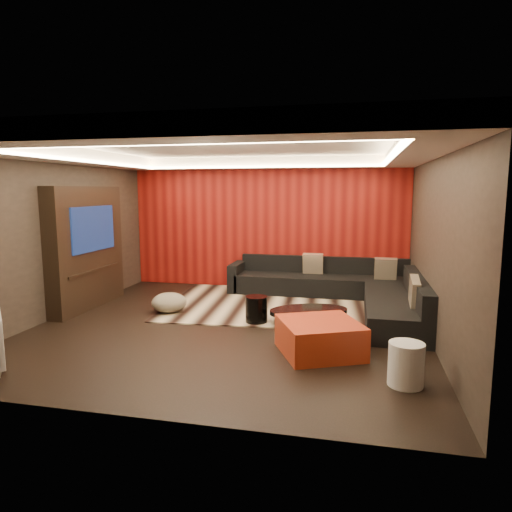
% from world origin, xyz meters
% --- Properties ---
extents(floor, '(6.00, 6.00, 0.02)m').
position_xyz_m(floor, '(0.00, 0.00, -0.01)').
color(floor, black).
rests_on(floor, ground).
extents(ceiling, '(6.00, 6.00, 0.02)m').
position_xyz_m(ceiling, '(0.00, 0.00, 2.81)').
color(ceiling, silver).
rests_on(ceiling, ground).
extents(wall_back, '(6.00, 0.02, 2.80)m').
position_xyz_m(wall_back, '(0.00, 3.01, 1.40)').
color(wall_back, black).
rests_on(wall_back, ground).
extents(wall_left, '(0.02, 6.00, 2.80)m').
position_xyz_m(wall_left, '(-3.01, 0.00, 1.40)').
color(wall_left, black).
rests_on(wall_left, ground).
extents(wall_right, '(0.02, 6.00, 2.80)m').
position_xyz_m(wall_right, '(3.01, 0.00, 1.40)').
color(wall_right, black).
rests_on(wall_right, ground).
extents(red_feature_wall, '(5.98, 0.05, 2.78)m').
position_xyz_m(red_feature_wall, '(0.00, 2.97, 1.40)').
color(red_feature_wall, '#6B0C0A').
rests_on(red_feature_wall, ground).
extents(soffit_back, '(6.00, 0.60, 0.22)m').
position_xyz_m(soffit_back, '(0.00, 2.70, 2.69)').
color(soffit_back, silver).
rests_on(soffit_back, ground).
extents(soffit_front, '(6.00, 0.60, 0.22)m').
position_xyz_m(soffit_front, '(0.00, -2.70, 2.69)').
color(soffit_front, silver).
rests_on(soffit_front, ground).
extents(soffit_left, '(0.60, 4.80, 0.22)m').
position_xyz_m(soffit_left, '(-2.70, 0.00, 2.69)').
color(soffit_left, silver).
rests_on(soffit_left, ground).
extents(soffit_right, '(0.60, 4.80, 0.22)m').
position_xyz_m(soffit_right, '(2.70, 0.00, 2.69)').
color(soffit_right, silver).
rests_on(soffit_right, ground).
extents(cove_back, '(4.80, 0.08, 0.04)m').
position_xyz_m(cove_back, '(0.00, 2.36, 2.60)').
color(cove_back, '#FFD899').
rests_on(cove_back, ground).
extents(cove_front, '(4.80, 0.08, 0.04)m').
position_xyz_m(cove_front, '(0.00, -2.36, 2.60)').
color(cove_front, '#FFD899').
rests_on(cove_front, ground).
extents(cove_left, '(0.08, 4.80, 0.04)m').
position_xyz_m(cove_left, '(-2.36, 0.00, 2.60)').
color(cove_left, '#FFD899').
rests_on(cove_left, ground).
extents(cove_right, '(0.08, 4.80, 0.04)m').
position_xyz_m(cove_right, '(2.36, 0.00, 2.60)').
color(cove_right, '#FFD899').
rests_on(cove_right, ground).
extents(tv_surround, '(0.30, 2.00, 2.20)m').
position_xyz_m(tv_surround, '(-2.85, 0.60, 1.10)').
color(tv_surround, black).
rests_on(tv_surround, ground).
extents(tv_screen, '(0.04, 1.30, 0.80)m').
position_xyz_m(tv_screen, '(-2.69, 0.60, 1.45)').
color(tv_screen, black).
rests_on(tv_screen, ground).
extents(tv_shelf, '(0.04, 1.60, 0.04)m').
position_xyz_m(tv_shelf, '(-2.69, 0.60, 0.70)').
color(tv_shelf, black).
rests_on(tv_shelf, ground).
extents(rug, '(4.21, 3.29, 0.02)m').
position_xyz_m(rug, '(0.48, 1.53, 0.01)').
color(rug, tan).
rests_on(rug, floor).
extents(coffee_table, '(1.67, 1.67, 0.21)m').
position_xyz_m(coffee_table, '(1.21, 0.44, 0.13)').
color(coffee_table, black).
rests_on(coffee_table, rug).
extents(drum_stool, '(0.41, 0.41, 0.42)m').
position_xyz_m(drum_stool, '(0.38, 0.28, 0.23)').
color(drum_stool, black).
rests_on(drum_stool, rug).
extents(striped_pouf, '(0.75, 0.75, 0.34)m').
position_xyz_m(striped_pouf, '(-1.25, 0.54, 0.19)').
color(striped_pouf, beige).
rests_on(striped_pouf, rug).
extents(white_side_table, '(0.43, 0.43, 0.48)m').
position_xyz_m(white_side_table, '(2.50, -1.69, 0.24)').
color(white_side_table, silver).
rests_on(white_side_table, floor).
extents(orange_ottoman, '(1.29, 1.29, 0.43)m').
position_xyz_m(orange_ottoman, '(1.49, -0.89, 0.22)').
color(orange_ottoman, maroon).
rests_on(orange_ottoman, floor).
extents(sectional_sofa, '(3.65, 3.50, 0.75)m').
position_xyz_m(sectional_sofa, '(1.73, 1.86, 0.26)').
color(sectional_sofa, black).
rests_on(sectional_sofa, floor).
extents(throw_pillows, '(2.02, 2.72, 0.50)m').
position_xyz_m(throw_pillows, '(2.11, 1.80, 0.62)').
color(throw_pillows, '#C9B393').
rests_on(throw_pillows, sectional_sofa).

